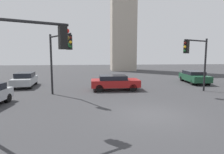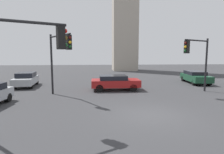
{
  "view_description": "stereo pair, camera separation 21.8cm",
  "coord_description": "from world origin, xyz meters",
  "views": [
    {
      "loc": [
        -3.08,
        -9.71,
        3.31
      ],
      "look_at": [
        -1.62,
        5.33,
        1.46
      ],
      "focal_mm": 30.39,
      "sensor_mm": 36.0,
      "label": 1
    },
    {
      "loc": [
        -2.86,
        -9.73,
        3.31
      ],
      "look_at": [
        -1.62,
        5.33,
        1.46
      ],
      "focal_mm": 30.39,
      "sensor_mm": 36.0,
      "label": 2
    }
  ],
  "objects": [
    {
      "name": "ground_plane",
      "position": [
        0.0,
        0.0,
        0.0
      ],
      "size": [
        95.38,
        95.38,
        0.0
      ],
      "primitive_type": "plane",
      "color": "#38383A"
    },
    {
      "name": "traffic_light_1",
      "position": [
        -5.58,
        -1.85,
        3.41
      ],
      "size": [
        2.86,
        1.61,
        4.72
      ],
      "rotation": [
        0.0,
        0.0,
        0.48
      ],
      "color": "black",
      "rests_on": "ground_plane"
    },
    {
      "name": "traffic_light_2",
      "position": [
        -5.57,
        4.68,
        3.49
      ],
      "size": [
        2.09,
        3.02,
        4.85
      ],
      "rotation": [
        0.0,
        0.0,
        -0.98
      ],
      "color": "black",
      "rests_on": "ground_plane"
    },
    {
      "name": "traffic_light_3",
      "position": [
        5.43,
        5.42,
        3.31
      ],
      "size": [
        2.89,
        1.74,
        4.63
      ],
      "rotation": [
        0.0,
        0.0,
        -2.63
      ],
      "color": "black",
      "rests_on": "ground_plane"
    },
    {
      "name": "car_0",
      "position": [
        -10.02,
        10.02,
        0.74
      ],
      "size": [
        2.23,
        4.21,
        1.42
      ],
      "rotation": [
        0.0,
        0.0,
        -1.46
      ],
      "color": "#ADB2B7",
      "rests_on": "ground_plane"
    },
    {
      "name": "car_1",
      "position": [
        -1.18,
        7.33,
        0.74
      ],
      "size": [
        4.38,
        1.98,
        1.36
      ],
      "rotation": [
        0.0,
        0.0,
        0.01
      ],
      "color": "maroon",
      "rests_on": "ground_plane"
    },
    {
      "name": "car_3",
      "position": [
        8.34,
        10.74,
        0.73
      ],
      "size": [
        2.36,
        4.71,
        1.35
      ],
      "rotation": [
        0.0,
        0.0,
        -1.67
      ],
      "color": "#19472D",
      "rests_on": "ground_plane"
    },
    {
      "name": "skyline_tower",
      "position": [
        2.81,
        28.37,
        12.33
      ],
      "size": [
        4.71,
        4.71,
        24.66
      ],
      "primitive_type": "cube",
      "color": "#A89E8E",
      "rests_on": "ground_plane"
    }
  ]
}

